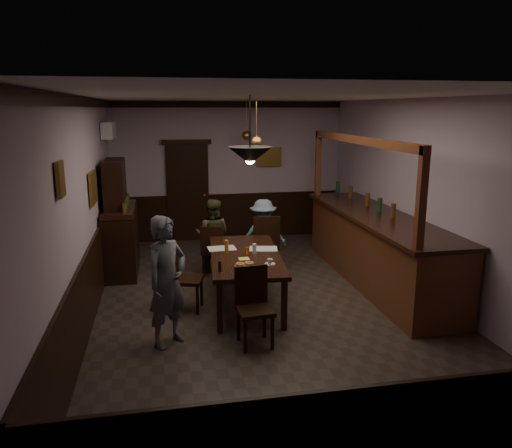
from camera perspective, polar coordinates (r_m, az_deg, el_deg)
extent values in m
cube|color=#2D2621|center=(7.54, 1.22, -9.10)|extent=(5.00, 8.00, 0.01)
cube|color=white|center=(6.98, 1.34, 14.39)|extent=(5.00, 8.00, 0.01)
cube|color=#B8A2BC|center=(11.00, -3.17, 6.05)|extent=(5.00, 0.01, 3.00)
cube|color=#B8A2BC|center=(3.46, 15.71, -10.21)|extent=(5.00, 0.01, 3.00)
cube|color=#B8A2BC|center=(7.02, -19.09, 1.35)|extent=(0.01, 8.00, 3.00)
cube|color=#B8A2BC|center=(8.01, 19.05, 2.73)|extent=(0.01, 8.00, 3.00)
cube|color=black|center=(7.36, -1.23, -3.68)|extent=(1.19, 2.28, 0.06)
cube|color=black|center=(6.50, -4.20, -9.53)|extent=(0.07, 0.07, 0.69)
cube|color=black|center=(6.57, 3.24, -9.25)|extent=(0.07, 0.07, 0.69)
cube|color=black|center=(8.42, -4.66, -4.21)|extent=(0.07, 0.07, 0.69)
cube|color=black|center=(8.48, 1.04, -4.05)|extent=(0.07, 0.07, 0.69)
cube|color=black|center=(8.71, -4.92, -3.14)|extent=(0.46, 0.46, 0.05)
cube|color=black|center=(8.48, -5.08, -1.85)|extent=(0.39, 0.12, 0.46)
cube|color=black|center=(8.91, -3.79, -4.20)|extent=(0.04, 0.04, 0.40)
cube|color=black|center=(8.94, -5.79, -4.18)|extent=(0.04, 0.04, 0.40)
cube|color=black|center=(8.61, -3.96, -4.82)|extent=(0.04, 0.04, 0.40)
cube|color=black|center=(8.65, -6.04, -4.79)|extent=(0.04, 0.04, 0.40)
cube|color=black|center=(8.75, 0.97, -2.50)|extent=(0.47, 0.47, 0.05)
cube|color=black|center=(8.48, 1.23, -0.95)|extent=(0.46, 0.06, 0.55)
cube|color=black|center=(9.03, 1.91, -3.70)|extent=(0.04, 0.04, 0.47)
cube|color=black|center=(8.97, -0.42, -3.81)|extent=(0.04, 0.04, 0.47)
cube|color=black|center=(8.69, 2.39, -4.39)|extent=(0.04, 0.04, 0.47)
cube|color=black|center=(8.62, -0.03, -4.52)|extent=(0.04, 0.04, 0.47)
cube|color=black|center=(6.14, -0.11, -9.89)|extent=(0.45, 0.45, 0.05)
cube|color=black|center=(6.21, -0.58, -6.96)|extent=(0.42, 0.07, 0.49)
cube|color=black|center=(6.04, -1.25, -12.68)|extent=(0.04, 0.04, 0.43)
cube|color=black|center=(6.13, 1.87, -12.31)|extent=(0.04, 0.04, 0.43)
cube|color=black|center=(6.34, -2.02, -11.41)|extent=(0.04, 0.04, 0.43)
cube|color=black|center=(6.42, 0.96, -11.08)|extent=(0.04, 0.04, 0.43)
cube|color=black|center=(7.23, -7.86, -6.35)|extent=(0.51, 0.51, 0.05)
cube|color=black|center=(7.19, -9.41, -4.26)|extent=(0.15, 0.42, 0.50)
cube|color=black|center=(7.13, -6.72, -8.63)|extent=(0.04, 0.04, 0.43)
cube|color=black|center=(7.44, -6.25, -7.67)|extent=(0.04, 0.04, 0.43)
cube|color=black|center=(7.19, -9.41, -8.51)|extent=(0.04, 0.04, 0.43)
cube|color=black|center=(7.50, -8.83, -7.57)|extent=(0.04, 0.04, 0.43)
imported|color=#50515C|center=(6.14, -10.13, -6.48)|extent=(0.69, 0.68, 1.61)
imported|color=#434328|center=(8.85, -4.98, -1.30)|extent=(0.76, 0.68, 1.30)
imported|color=slate|center=(8.91, 0.82, -1.23)|extent=(0.88, 0.57, 1.28)
cube|color=silver|center=(7.64, -3.94, -2.80)|extent=(0.44, 0.32, 0.01)
cube|color=silver|center=(7.61, 0.85, -2.85)|extent=(0.47, 0.37, 0.01)
cube|color=#E8D155|center=(7.12, -1.38, -3.99)|extent=(0.16, 0.16, 0.00)
cylinder|color=white|center=(6.87, 1.60, -4.58)|extent=(0.15, 0.15, 0.01)
imported|color=white|center=(6.83, 1.60, -4.30)|extent=(0.09, 0.09, 0.07)
cylinder|color=white|center=(6.79, -1.53, -4.79)|extent=(0.22, 0.22, 0.01)
torus|color=#C68C47|center=(6.76, -1.84, -4.62)|extent=(0.13, 0.13, 0.04)
torus|color=#C68C47|center=(6.80, -0.79, -4.50)|extent=(0.13, 0.13, 0.04)
cylinder|color=orange|center=(7.27, -1.03, -3.14)|extent=(0.07, 0.07, 0.12)
cylinder|color=#BF721E|center=(7.37, -3.39, -2.62)|extent=(0.06, 0.06, 0.20)
cylinder|color=silver|center=(7.34, -0.19, -2.85)|extent=(0.06, 0.06, 0.15)
cylinder|color=black|center=(6.58, -4.16, -4.84)|extent=(0.04, 0.04, 0.14)
cube|color=black|center=(9.12, -15.13, -2.01)|extent=(0.54, 1.51, 1.08)
cube|color=black|center=(8.99, -15.35, 1.63)|extent=(0.52, 1.45, 0.09)
cube|color=black|center=(8.92, -15.84, 4.33)|extent=(0.32, 0.97, 0.86)
cube|color=#4E2515|center=(8.52, 13.64, -2.89)|extent=(0.90, 4.22, 1.10)
cube|color=black|center=(8.37, 13.72, 0.87)|extent=(1.00, 4.32, 0.06)
cube|color=#4E2515|center=(8.06, 11.70, 9.39)|extent=(0.10, 4.12, 0.12)
cube|color=#4E2515|center=(6.33, 18.39, 2.56)|extent=(0.10, 0.10, 1.31)
cube|color=#4E2515|center=(9.98, 7.11, 6.74)|extent=(0.10, 0.10, 1.31)
cube|color=black|center=(10.93, -7.79, 3.52)|extent=(0.90, 0.06, 2.10)
cube|color=white|center=(9.77, -16.51, 10.25)|extent=(0.20, 0.85, 0.30)
cube|color=olive|center=(5.35, -21.45, 4.78)|extent=(0.04, 0.28, 0.36)
cube|color=olive|center=(7.77, -18.12, 3.99)|extent=(0.04, 0.62, 0.48)
cube|color=olive|center=(11.09, 1.49, 7.68)|extent=(0.55, 0.04, 0.42)
cylinder|color=black|center=(6.25, -0.70, 11.18)|extent=(0.02, 0.02, 0.73)
cone|color=black|center=(6.27, -0.69, 7.83)|extent=(0.56, 0.56, 0.22)
sphere|color=#FFD88C|center=(6.28, -0.69, 7.37)|extent=(0.12, 0.12, 0.12)
cylinder|color=#BF8C3F|center=(8.28, 0.05, 11.76)|extent=(0.02, 0.02, 0.70)
cone|color=#BF8C3F|center=(8.30, 0.05, 9.34)|extent=(0.20, 0.20, 0.22)
sphere|color=#FFD88C|center=(8.30, 0.05, 9.00)|extent=(0.12, 0.12, 0.12)
cylinder|color=#BF8C3F|center=(10.36, -1.09, 12.01)|extent=(0.02, 0.02, 0.70)
cone|color=#BF8C3F|center=(10.37, -1.08, 10.08)|extent=(0.20, 0.20, 0.22)
sphere|color=#FFD88C|center=(10.37, -1.08, 9.80)|extent=(0.12, 0.12, 0.12)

